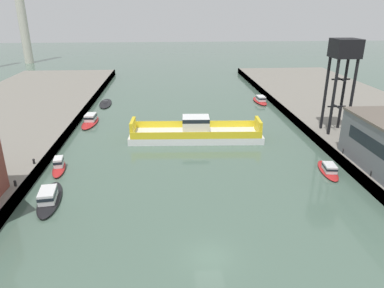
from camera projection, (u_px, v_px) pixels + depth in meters
ground_plane at (210, 257)px, 30.40m from camera, size 400.00×400.00×0.00m
chain_ferry at (196, 133)px, 57.13m from camera, size 21.39×6.81×3.81m
moored_boat_near_left at (59, 166)px, 46.45m from camera, size 2.27×5.52×1.64m
moored_boat_near_right at (260, 100)px, 79.32m from camera, size 2.64×7.44×1.58m
moored_boat_mid_left at (49, 197)px, 38.76m from camera, size 3.37×8.44×1.68m
moored_boat_mid_right at (329, 169)px, 45.80m from camera, size 2.72×6.52×1.27m
moored_boat_far_left at (106, 103)px, 77.93m from camera, size 3.11×8.47×0.91m
moored_boat_far_right at (90, 120)px, 65.11m from camera, size 2.87×8.18×1.67m
crane_tower at (344, 58)px, 52.85m from camera, size 3.75×3.75×14.29m
bollard_left_aft at (15, 183)px, 39.33m from camera, size 0.32×0.32×0.71m
bollard_right_aft at (372, 173)px, 41.59m from camera, size 0.32×0.32×0.71m
bollard_left_far at (34, 161)px, 44.91m from camera, size 0.32×0.32×0.71m
bollard_right_far at (344, 151)px, 48.10m from camera, size 0.32×0.32×0.71m
smokestack_distant_a at (20, 4)px, 127.36m from camera, size 3.40×3.40×39.72m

